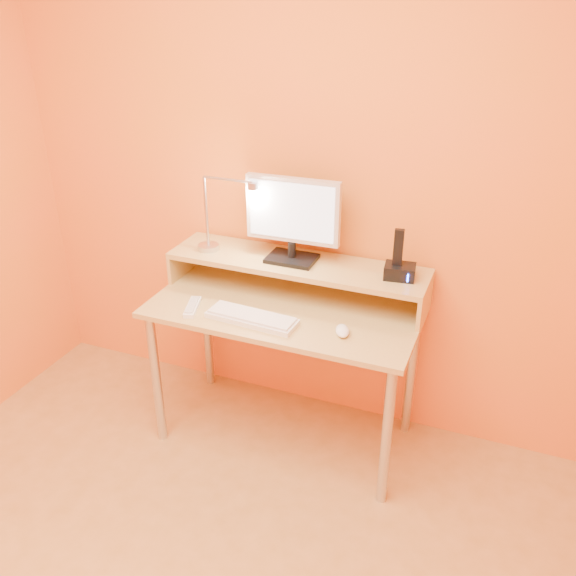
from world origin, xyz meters
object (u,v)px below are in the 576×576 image
at_px(phone_dock, 400,272).
at_px(remote_control, 192,307).
at_px(lamp_base, 209,247).
at_px(keyboard, 252,319).
at_px(mouse, 342,331).
at_px(monitor_panel, 293,210).

bearing_deg(phone_dock, remote_control, -166.68).
bearing_deg(lamp_base, keyboard, -39.19).
bearing_deg(remote_control, mouse, -14.03).
bearing_deg(phone_dock, keyboard, -157.56).
distance_m(phone_dock, keyboard, 0.66).
distance_m(monitor_panel, mouse, 0.58).
bearing_deg(mouse, phone_dock, 39.22).
distance_m(phone_dock, mouse, 0.37).
bearing_deg(phone_dock, lamp_base, 174.49).
xyz_separation_m(monitor_panel, lamp_base, (-0.41, -0.04, -0.23)).
bearing_deg(keyboard, monitor_panel, 83.60).
bearing_deg(lamp_base, mouse, -18.68).
xyz_separation_m(lamp_base, remote_control, (0.06, -0.29, -0.16)).
distance_m(mouse, remote_control, 0.68).
relative_size(keyboard, mouse, 4.00).
relative_size(phone_dock, remote_control, 0.74).
bearing_deg(monitor_panel, phone_dock, -2.84).
height_order(keyboard, mouse, mouse).
height_order(phone_dock, remote_control, phone_dock).
height_order(monitor_panel, keyboard, monitor_panel).
bearing_deg(keyboard, mouse, 9.05).
bearing_deg(lamp_base, phone_dock, 1.89).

